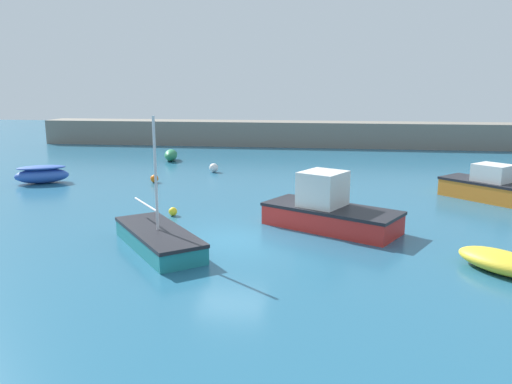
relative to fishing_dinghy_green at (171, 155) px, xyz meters
name	(u,v)px	position (x,y,z in m)	size (l,w,h in m)	color
ground_plane	(231,243)	(8.12, -18.85, -0.53)	(120.00, 120.00, 0.20)	#235B7A
harbor_breakwater	(290,134)	(8.12, 10.90, 0.70)	(46.99, 3.32, 2.25)	slate
fishing_dinghy_green	(171,155)	(0.00, 0.00, 0.00)	(1.28, 2.29, 0.85)	#287A4C
rowboat_blue_near	(502,262)	(16.79, -20.79, -0.11)	(2.88, 2.99, 0.64)	yellow
cabin_cruiser_white	(498,189)	(19.79, -10.88, 0.20)	(5.29, 5.30, 1.78)	orange
sailboat_short_mast	(158,239)	(5.80, -20.05, -0.07)	(4.29, 4.80, 4.55)	teal
rowboat_with_red_cover	(42,174)	(-4.73, -9.52, 0.09)	(3.24, 2.55, 1.02)	#2D56B7
motorboat_with_cabin	(329,210)	(11.62, -16.71, 0.31)	(5.67, 4.40, 2.24)	red
mooring_buoy_white	(214,168)	(4.30, -4.55, -0.14)	(0.58, 0.58, 0.58)	white
mooring_buoy_yellow	(173,212)	(4.97, -15.67, -0.24)	(0.37, 0.37, 0.37)	yellow
mooring_buoy_orange	(154,179)	(1.65, -8.49, -0.19)	(0.46, 0.46, 0.46)	orange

